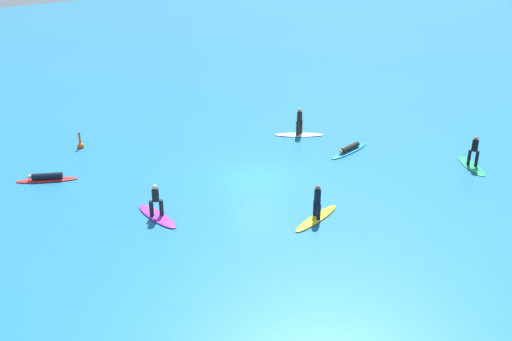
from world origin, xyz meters
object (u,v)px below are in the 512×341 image
object	(u,v)px
surfer_on_yellow_board	(317,212)
marker_buoy	(80,145)
surfer_on_white_board	(299,129)
surfer_on_red_board	(47,178)
surfer_on_blue_board	(349,149)
surfer_on_green_board	(473,158)
surfer_on_purple_board	(157,210)

from	to	relation	value
surfer_on_yellow_board	marker_buoy	xyz separation A→B (m)	(-6.39, 14.45, -0.22)
marker_buoy	surfer_on_white_board	bearing A→B (deg)	-24.80
surfer_on_red_board	surfer_on_white_board	bearing A→B (deg)	-162.97
surfer_on_blue_board	surfer_on_red_board	world-z (taller)	surfer_on_red_board
marker_buoy	surfer_on_yellow_board	bearing A→B (deg)	-66.14
surfer_on_green_board	surfer_on_red_board	world-z (taller)	surfer_on_green_board
surfer_on_white_board	marker_buoy	bearing A→B (deg)	8.64
surfer_on_red_board	surfer_on_white_board	xyz separation A→B (m)	(15.04, -2.19, 0.28)
surfer_on_red_board	marker_buoy	distance (m)	4.50
surfer_on_red_board	surfer_on_yellow_board	world-z (taller)	surfer_on_yellow_board
surfer_on_yellow_board	surfer_on_purple_board	bearing A→B (deg)	-51.97
surfer_on_blue_board	surfer_on_yellow_board	distance (m)	8.40
surfer_on_green_board	surfer_on_yellow_board	world-z (taller)	surfer_on_green_board
surfer_on_green_board	surfer_on_purple_board	xyz separation A→B (m)	(-17.03, 4.43, -0.13)
surfer_on_white_board	marker_buoy	size ratio (longest dim) A/B	2.66
surfer_on_blue_board	surfer_on_red_board	size ratio (longest dim) A/B	1.06
surfer_on_blue_board	surfer_on_green_board	xyz separation A→B (m)	(4.28, -5.34, 0.36)
surfer_on_red_board	marker_buoy	xyz separation A→B (m)	(2.97, 3.38, 0.02)
surfer_on_green_board	surfer_on_purple_board	distance (m)	17.59
surfer_on_yellow_board	surfer_on_purple_board	world-z (taller)	surfer_on_yellow_board
surfer_on_blue_board	surfer_on_purple_board	world-z (taller)	surfer_on_purple_board
surfer_on_red_board	surfer_on_purple_board	xyz separation A→B (m)	(3.21, -6.78, 0.21)
marker_buoy	surfer_on_red_board	bearing A→B (deg)	-131.33
surfer_on_yellow_board	surfer_on_blue_board	bearing A→B (deg)	-158.88
surfer_on_green_board	surfer_on_blue_board	bearing A→B (deg)	62.55
surfer_on_green_board	surfer_on_white_board	distance (m)	10.41
surfer_on_green_board	surfer_on_white_board	bearing A→B (deg)	53.78
surfer_on_blue_board	marker_buoy	size ratio (longest dim) A/B	3.02
surfer_on_green_board	marker_buoy	distance (m)	22.61
surfer_on_green_board	surfer_on_red_board	xyz separation A→B (m)	(-20.24, 11.21, -0.33)
surfer_on_blue_board	surfer_on_white_board	bearing A→B (deg)	-88.57
surfer_on_green_board	surfer_on_purple_board	size ratio (longest dim) A/B	0.93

